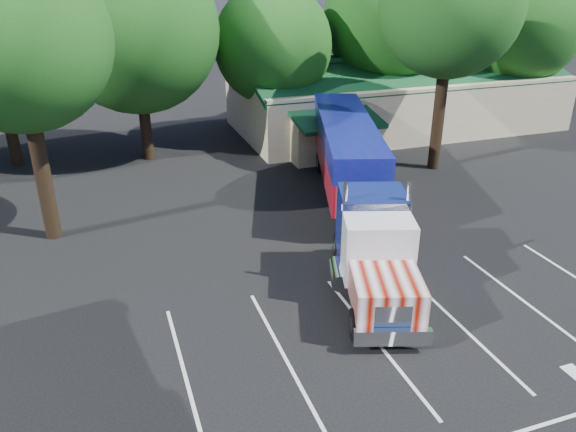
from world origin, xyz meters
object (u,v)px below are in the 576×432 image
object	(u,v)px
silver_sedan	(305,143)
bicycle	(380,199)
semi_truck	(352,167)
woman	(404,225)

from	to	relation	value
silver_sedan	bicycle	bearing A→B (deg)	-168.70
bicycle	silver_sedan	world-z (taller)	silver_sedan
bicycle	semi_truck	bearing A→B (deg)	155.30
semi_truck	silver_sedan	distance (m)	10.18
bicycle	silver_sedan	size ratio (longest dim) A/B	0.36
semi_truck	woman	size ratio (longest dim) A/B	11.42
semi_truck	bicycle	size ratio (longest dim) A/B	12.94
semi_truck	bicycle	world-z (taller)	semi_truck
semi_truck	silver_sedan	xyz separation A→B (m)	(1.35, 9.95, -1.73)
woman	silver_sedan	bearing A→B (deg)	5.71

